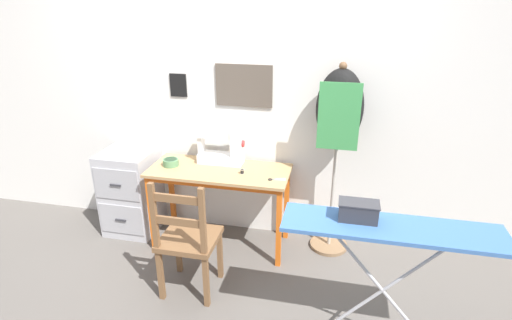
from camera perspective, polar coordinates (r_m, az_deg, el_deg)
ground_plane at (r=3.45m, az=-6.12°, el=-13.89°), size 14.00×14.00×0.00m
wall_back at (r=3.41m, az=-4.03°, el=9.46°), size 10.00×0.07×2.55m
sewing_table at (r=3.32m, az=-5.30°, el=-2.87°), size 1.16×0.50×0.71m
sewing_machine at (r=3.37m, az=-4.72°, el=1.77°), size 0.40×0.15×0.32m
fabric_bowl at (r=3.42m, az=-12.08°, el=-0.30°), size 0.13×0.13×0.06m
scissors at (r=3.10m, az=2.60°, el=-2.79°), size 0.14×0.07×0.01m
thread_spool_near_machine at (r=3.20m, az=-1.99°, el=-1.66°), size 0.03×0.03×0.04m
wooden_chair at (r=2.92m, az=-9.72°, el=-11.21°), size 0.40×0.38×0.93m
filing_cabinet at (r=3.82m, az=-17.37°, el=-4.27°), size 0.44×0.46×0.77m
dress_form at (r=3.13m, az=11.76°, el=6.00°), size 0.36×0.32×1.59m
ironing_board at (r=2.37m, az=18.72°, el=-10.01°), size 1.21×0.30×0.87m
storage_box at (r=2.33m, az=14.41°, el=-7.05°), size 0.23×0.12×0.11m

